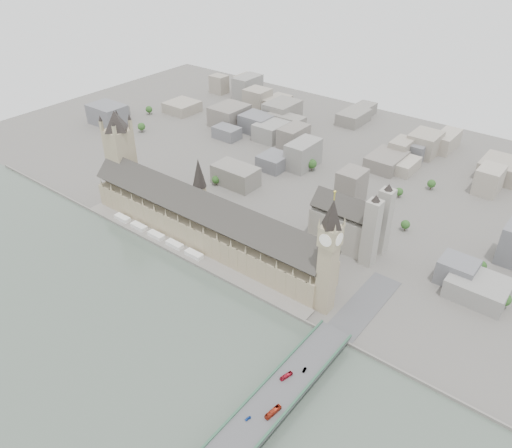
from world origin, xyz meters
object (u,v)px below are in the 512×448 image
Objects in this scene: car_blue at (248,418)px; elizabeth_tower at (329,249)px; westminster_bridge at (278,399)px; westminster_abbey at (350,224)px; victoria_tower at (120,152)px; red_bus_south at (273,412)px; car_silver at (304,370)px; palace_of_westminster at (205,221)px; red_bus_north at (286,376)px.

elizabeth_tower is at bearing 113.42° from car_blue.
westminster_abbey is at bearing 105.64° from westminster_bridge.
westminster_abbey reaches higher than westminster_bridge.
red_bus_south is at bearing -23.69° from victoria_tower.
westminster_bridge is 26.55m from car_silver.
palace_of_westminster is at bearing 175.15° from elizabeth_tower.
westminster_bridge is at bearing -62.38° from red_bus_north.
palace_of_westminster is at bearing -2.96° from victoria_tower.
red_bus_south is at bearing -65.54° from westminster_bridge.
red_bus_north is at bearing -75.76° from elizabeth_tower.
red_bus_south is (168.32, -121.09, -10.73)m from palace_of_westminster.
red_bus_north is (280.76, -99.82, -43.61)m from victoria_tower.
red_bus_south is (30.32, -109.39, -46.11)m from elizabeth_tower.
car_blue reaches higher than westminster_bridge.
palace_of_westminster reaches higher than car_blue.
elizabeth_tower reaches higher than palace_of_westminster.
palace_of_westminster is 2.65× the size of victoria_tower.
palace_of_westminster is 184.47m from car_silver.
westminster_bridge is at bearing -75.89° from elizabeth_tower.
westminster_bridge is at bearing 122.27° from red_bus_south.
red_bus_north is (158.76, -93.52, -11.11)m from palace_of_westminster.
victoria_tower is at bearing 164.12° from red_bus_south.
westminster_abbey is 214.65m from car_blue.
red_bus_north reaches higher than westminster_bridge.
victoria_tower is (-122.00, 6.30, 32.50)m from palace_of_westminster.
westminster_bridge is 79.83× the size of car_blue.
palace_of_westminster is 184.59m from red_bus_north.
elizabeth_tower is 1.58× the size of westminster_abbey.
victoria_tower is 10.33× the size of red_bus_north.
car_blue is at bearing -40.09° from palace_of_westminster.
palace_of_westminster is 0.82× the size of westminster_bridge.
car_silver is (287.08, -87.79, -44.23)m from victoria_tower.
palace_of_westminster is 2.47× the size of elizabeth_tower.
victoria_tower is 8.08× the size of red_bus_south.
victoria_tower is 1.47× the size of westminster_abbey.
palace_of_westminster is 134.09m from westminster_abbey.
elizabeth_tower is 260.64m from victoria_tower.
elizabeth_tower is 132.23m from car_blue.
car_silver is (27.08, -69.79, -47.11)m from elizabeth_tower.
car_silver is at bearing -68.79° from elizabeth_tower.
car_blue is (-9.71, -12.42, -1.03)m from red_bus_south.
victoria_tower reaches higher than palace_of_westminster.
red_bus_north is (20.76, -81.82, -46.49)m from elizabeth_tower.
westminster_abbey is 166.48m from car_silver.
red_bus_south is at bearing 65.79° from car_blue.
westminster_bridge is 16.72m from red_bus_south.
palace_of_westminster reaches higher than westminster_bridge.
elizabeth_tower is at bearing -72.71° from westminster_abbey.
victoria_tower is 22.66× the size of car_silver.
car_silver is (3.08, 25.71, 5.85)m from westminster_bridge.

